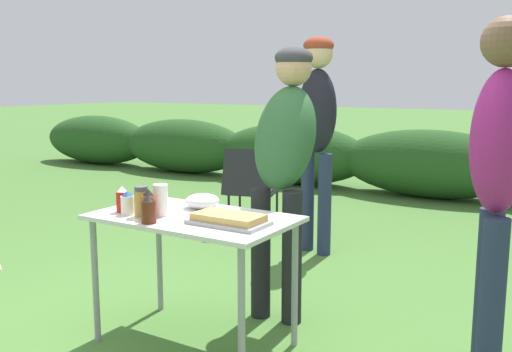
{
  "coord_description": "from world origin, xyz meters",
  "views": [
    {
      "loc": [
        1.88,
        -2.41,
        1.46
      ],
      "look_at": [
        0.07,
        0.54,
        0.89
      ],
      "focal_mm": 40.0,
      "sensor_mm": 36.0,
      "label": 1
    }
  ],
  "objects_px": {
    "standing_person_in_olive_jacket": "(498,168)",
    "camp_chair_green_behind_table": "(251,184)",
    "mixing_bowl": "(202,201)",
    "food_tray": "(229,219)",
    "bbq_sauce_bottle": "(149,210)",
    "ketchup_bottle": "(122,200)",
    "standing_person_with_beanie": "(285,150)",
    "paper_cup_stack": "(161,200)",
    "spice_jar": "(141,202)",
    "mayo_bottle": "(127,203)",
    "hot_sauce_bottle": "(149,205)",
    "standing_person_in_red_jacket": "(317,118)",
    "plate_stack": "(142,204)",
    "folding_table": "(193,229)"
  },
  "relations": [
    {
      "from": "food_tray",
      "to": "mayo_bottle",
      "type": "xyz_separation_m",
      "value": [
        -0.6,
        -0.11,
        0.04
      ]
    },
    {
      "from": "standing_person_with_beanie",
      "to": "food_tray",
      "type": "bearing_deg",
      "value": -90.0
    },
    {
      "from": "standing_person_in_red_jacket",
      "to": "standing_person_in_olive_jacket",
      "type": "bearing_deg",
      "value": -25.56
    },
    {
      "from": "bbq_sauce_bottle",
      "to": "standing_person_in_olive_jacket",
      "type": "xyz_separation_m",
      "value": [
        1.56,
        0.7,
        0.25
      ]
    },
    {
      "from": "plate_stack",
      "to": "paper_cup_stack",
      "type": "distance_m",
      "value": 0.29
    },
    {
      "from": "food_tray",
      "to": "standing_person_with_beanie",
      "type": "bearing_deg",
      "value": 95.11
    },
    {
      "from": "mixing_bowl",
      "to": "ketchup_bottle",
      "type": "distance_m",
      "value": 0.45
    },
    {
      "from": "hot_sauce_bottle",
      "to": "camp_chair_green_behind_table",
      "type": "height_order",
      "value": "hot_sauce_bottle"
    },
    {
      "from": "ketchup_bottle",
      "to": "standing_person_in_olive_jacket",
      "type": "height_order",
      "value": "standing_person_in_olive_jacket"
    },
    {
      "from": "bbq_sauce_bottle",
      "to": "camp_chair_green_behind_table",
      "type": "relative_size",
      "value": 0.18
    },
    {
      "from": "mixing_bowl",
      "to": "camp_chair_green_behind_table",
      "type": "height_order",
      "value": "camp_chair_green_behind_table"
    },
    {
      "from": "spice_jar",
      "to": "food_tray",
      "type": "bearing_deg",
      "value": 11.0
    },
    {
      "from": "mixing_bowl",
      "to": "bbq_sauce_bottle",
      "type": "xyz_separation_m",
      "value": [
        -0.02,
        -0.43,
        0.03
      ]
    },
    {
      "from": "folding_table",
      "to": "camp_chair_green_behind_table",
      "type": "bearing_deg",
      "value": 114.86
    },
    {
      "from": "standing_person_with_beanie",
      "to": "standing_person_in_red_jacket",
      "type": "relative_size",
      "value": 0.92
    },
    {
      "from": "paper_cup_stack",
      "to": "bbq_sauce_bottle",
      "type": "height_order",
      "value": "paper_cup_stack"
    },
    {
      "from": "food_tray",
      "to": "bbq_sauce_bottle",
      "type": "height_order",
      "value": "bbq_sauce_bottle"
    },
    {
      "from": "paper_cup_stack",
      "to": "spice_jar",
      "type": "bearing_deg",
      "value": -140.39
    },
    {
      "from": "plate_stack",
      "to": "spice_jar",
      "type": "distance_m",
      "value": 0.27
    },
    {
      "from": "spice_jar",
      "to": "standing_person_in_red_jacket",
      "type": "bearing_deg",
      "value": 89.0
    },
    {
      "from": "food_tray",
      "to": "standing_person_in_olive_jacket",
      "type": "xyz_separation_m",
      "value": [
        1.19,
        0.5,
        0.3
      ]
    },
    {
      "from": "ketchup_bottle",
      "to": "bbq_sauce_bottle",
      "type": "bearing_deg",
      "value": -21.52
    },
    {
      "from": "standing_person_in_olive_jacket",
      "to": "camp_chair_green_behind_table",
      "type": "height_order",
      "value": "standing_person_in_olive_jacket"
    },
    {
      "from": "paper_cup_stack",
      "to": "ketchup_bottle",
      "type": "height_order",
      "value": "paper_cup_stack"
    },
    {
      "from": "hot_sauce_bottle",
      "to": "standing_person_in_olive_jacket",
      "type": "distance_m",
      "value": 1.76
    },
    {
      "from": "standing_person_with_beanie",
      "to": "paper_cup_stack",
      "type": "bearing_deg",
      "value": -121.14
    },
    {
      "from": "ketchup_bottle",
      "to": "paper_cup_stack",
      "type": "bearing_deg",
      "value": 8.89
    },
    {
      "from": "hot_sauce_bottle",
      "to": "spice_jar",
      "type": "height_order",
      "value": "spice_jar"
    },
    {
      "from": "bbq_sauce_bottle",
      "to": "hot_sauce_bottle",
      "type": "relative_size",
      "value": 0.92
    },
    {
      "from": "mixing_bowl",
      "to": "ketchup_bottle",
      "type": "xyz_separation_m",
      "value": [
        -0.33,
        -0.31,
        0.03
      ]
    },
    {
      "from": "bbq_sauce_bottle",
      "to": "standing_person_in_red_jacket",
      "type": "distance_m",
      "value": 2.24
    },
    {
      "from": "standing_person_in_olive_jacket",
      "to": "standing_person_in_red_jacket",
      "type": "distance_m",
      "value": 2.25
    },
    {
      "from": "bbq_sauce_bottle",
      "to": "folding_table",
      "type": "bearing_deg",
      "value": 69.87
    },
    {
      "from": "mayo_bottle",
      "to": "bbq_sauce_bottle",
      "type": "height_order",
      "value": "bbq_sauce_bottle"
    },
    {
      "from": "standing_person_in_olive_jacket",
      "to": "mixing_bowl",
      "type": "bearing_deg",
      "value": -94.99
    },
    {
      "from": "plate_stack",
      "to": "standing_person_in_red_jacket",
      "type": "bearing_deg",
      "value": 83.67
    },
    {
      "from": "mayo_bottle",
      "to": "ketchup_bottle",
      "type": "bearing_deg",
      "value": 154.92
    },
    {
      "from": "plate_stack",
      "to": "standing_person_in_olive_jacket",
      "type": "relative_size",
      "value": 0.14
    },
    {
      "from": "hot_sauce_bottle",
      "to": "standing_person_in_red_jacket",
      "type": "bearing_deg",
      "value": 91.0
    },
    {
      "from": "standing_person_with_beanie",
      "to": "camp_chair_green_behind_table",
      "type": "bearing_deg",
      "value": 122.83
    },
    {
      "from": "mayo_bottle",
      "to": "standing_person_in_olive_jacket",
      "type": "bearing_deg",
      "value": 18.75
    },
    {
      "from": "paper_cup_stack",
      "to": "standing_person_in_olive_jacket",
      "type": "bearing_deg",
      "value": 18.35
    },
    {
      "from": "hot_sauce_bottle",
      "to": "camp_chair_green_behind_table",
      "type": "xyz_separation_m",
      "value": [
        -0.9,
        2.45,
        -0.35
      ]
    },
    {
      "from": "paper_cup_stack",
      "to": "standing_person_in_red_jacket",
      "type": "xyz_separation_m",
      "value": [
        -0.04,
        2.05,
        0.34
      ]
    },
    {
      "from": "mayo_bottle",
      "to": "hot_sauce_bottle",
      "type": "relative_size",
      "value": 0.81
    },
    {
      "from": "paper_cup_stack",
      "to": "standing_person_in_red_jacket",
      "type": "distance_m",
      "value": 2.07
    },
    {
      "from": "paper_cup_stack",
      "to": "mayo_bottle",
      "type": "distance_m",
      "value": 0.19
    },
    {
      "from": "mixing_bowl",
      "to": "standing_person_in_olive_jacket",
      "type": "height_order",
      "value": "standing_person_in_olive_jacket"
    },
    {
      "from": "mixing_bowl",
      "to": "camp_chair_green_behind_table",
      "type": "distance_m",
      "value": 2.33
    },
    {
      "from": "ketchup_bottle",
      "to": "standing_person_with_beanie",
      "type": "height_order",
      "value": "standing_person_with_beanie"
    }
  ]
}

